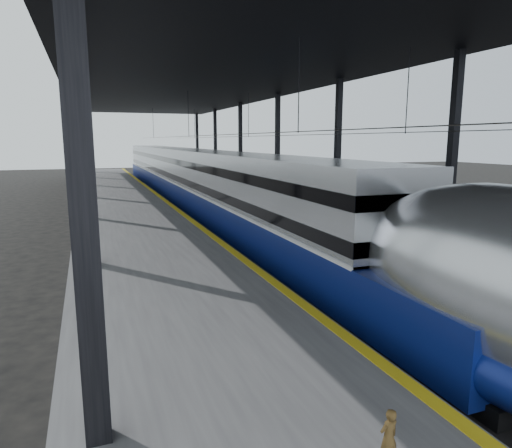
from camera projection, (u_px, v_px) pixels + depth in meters
ground at (307, 321)px, 13.24m from camera, size 160.00×160.00×0.00m
platform at (125, 211)px, 30.41m from camera, size 6.00×80.00×1.00m
yellow_strip at (167, 202)px, 31.27m from camera, size 0.30×80.00×0.01m
rails at (239, 211)px, 33.21m from camera, size 6.52×80.00×0.16m
canopy at (202, 81)px, 30.69m from camera, size 18.00×75.00×9.47m
tgv_train at (196, 181)px, 34.70m from camera, size 3.12×65.20×4.48m
second_train at (222, 174)px, 45.78m from camera, size 2.60×56.05×3.58m
child at (388, 437)px, 5.87m from camera, size 0.31×0.23×0.79m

